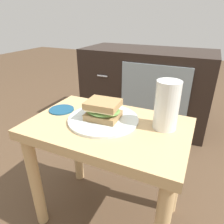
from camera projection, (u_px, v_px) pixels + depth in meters
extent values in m
plane|color=#4C3826|center=(109.00, 214.00, 0.92)|extent=(8.00, 8.00, 0.00)
cube|color=tan|center=(108.00, 128.00, 0.73)|extent=(0.56, 0.36, 0.04)
cylinder|color=tan|center=(36.00, 183.00, 0.80)|extent=(0.04, 0.04, 0.43)
cylinder|color=tan|center=(77.00, 144.00, 1.04)|extent=(0.04, 0.04, 0.43)
cylinder|color=tan|center=(176.00, 173.00, 0.85)|extent=(0.04, 0.04, 0.43)
cube|color=black|center=(146.00, 87.00, 1.62)|extent=(0.96, 0.44, 0.58)
cube|color=#8C9EA8|center=(153.00, 97.00, 1.38)|extent=(0.46, 0.01, 0.44)
cylinder|color=silver|center=(102.00, 76.00, 1.48)|extent=(0.08, 0.01, 0.01)
cylinder|color=silver|center=(103.00, 104.00, 1.58)|extent=(0.08, 0.01, 0.01)
cylinder|color=silver|center=(103.00, 119.00, 0.74)|extent=(0.25, 0.25, 0.01)
cube|color=#9E7A4C|center=(103.00, 115.00, 0.73)|extent=(0.12, 0.10, 0.02)
ellipsoid|color=#608C42|center=(103.00, 110.00, 0.72)|extent=(0.13, 0.11, 0.02)
cube|color=beige|center=(103.00, 108.00, 0.72)|extent=(0.11, 0.10, 0.01)
cube|color=#9E7A4C|center=(103.00, 104.00, 0.71)|extent=(0.12, 0.10, 0.02)
cylinder|color=silver|center=(167.00, 105.00, 0.66)|extent=(0.08, 0.08, 0.16)
cylinder|color=orange|center=(166.00, 109.00, 0.67)|extent=(0.07, 0.07, 0.13)
cylinder|color=white|center=(169.00, 88.00, 0.63)|extent=(0.07, 0.07, 0.01)
cylinder|color=navy|center=(62.00, 110.00, 0.82)|extent=(0.10, 0.10, 0.01)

